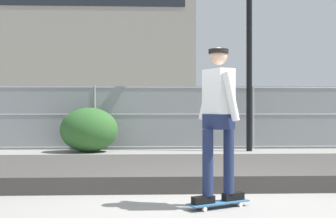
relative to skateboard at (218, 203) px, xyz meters
name	(u,v)px	position (x,y,z in m)	size (l,w,h in m)	color
ground_plane	(211,203)	(-0.06, 0.25, -0.06)	(120.00, 120.00, 0.00)	gray
gravel_berm	(193,170)	(-0.06, 2.46, 0.07)	(15.16, 3.17, 0.25)	#3D3A38
skateboard	(218,203)	(0.00, 0.00, 0.00)	(0.80, 0.54, 0.07)	#2D608C
skater	(218,113)	(0.00, 0.00, 1.08)	(0.69, 0.62, 1.85)	black
chain_fence	(174,117)	(-0.06, 8.08, 0.87)	(23.46, 0.06, 1.85)	gray
parked_car_near	(110,118)	(-2.23, 11.45, 0.78)	(4.49, 2.12, 1.66)	navy
parked_car_mid	(281,118)	(4.09, 11.35, 0.78)	(4.43, 2.00, 1.66)	#474C54
library_building	(69,28)	(-8.26, 38.18, 8.71)	(22.85, 10.94, 17.53)	gray
shrub_left	(89,130)	(-2.45, 7.20, 0.55)	(1.57, 1.29, 1.22)	#2D5B28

